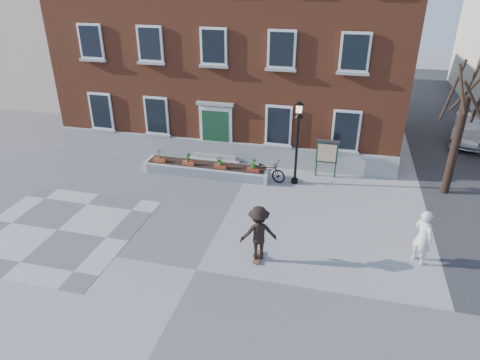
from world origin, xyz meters
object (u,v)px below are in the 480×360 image
(parked_car, at_px, (469,129))
(skateboarder, at_px, (259,233))
(bystander, at_px, (423,237))
(bicycle, at_px, (266,170))
(lamp_post, at_px, (298,132))
(notice_board, at_px, (327,152))

(parked_car, xyz_separation_m, skateboarder, (-9.43, -13.96, 0.30))
(parked_car, relative_size, bystander, 2.30)
(bystander, bearing_deg, bicycle, 10.63)
(lamp_post, bearing_deg, bicycle, 179.91)
(bicycle, distance_m, parked_car, 12.94)
(parked_car, relative_size, notice_board, 2.44)
(bicycle, bearing_deg, notice_board, -52.99)
(skateboarder, bearing_deg, bicycle, 98.40)
(notice_board, bearing_deg, bicycle, -159.24)
(bystander, relative_size, skateboarder, 0.98)
(bystander, bearing_deg, notice_board, -10.13)
(parked_car, distance_m, lamp_post, 12.01)
(bystander, height_order, notice_board, bystander)
(bicycle, relative_size, bystander, 0.99)
(bicycle, height_order, parked_car, parked_car)
(parked_car, bearing_deg, skateboarder, -109.45)
(bicycle, relative_size, notice_board, 1.05)
(parked_car, distance_m, notice_board, 10.21)
(bicycle, xyz_separation_m, parked_car, (10.34, 7.77, 0.24))
(parked_car, height_order, notice_board, notice_board)
(bystander, xyz_separation_m, skateboarder, (-5.35, -1.18, 0.06))
(lamp_post, relative_size, skateboarder, 1.93)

